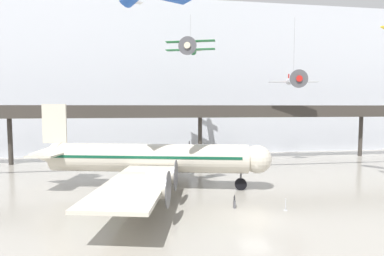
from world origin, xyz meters
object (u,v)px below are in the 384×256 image
(suspended_plane_silver_racer, at_px, (293,80))
(info_sign_pedestal, at_px, (234,203))
(stanchion_barrier, at_px, (286,207))
(airliner_silver_main, at_px, (148,158))
(suspended_plane_green_biplane, at_px, (191,47))

(suspended_plane_silver_racer, xyz_separation_m, info_sign_pedestal, (-15.47, -20.04, -12.92))
(suspended_plane_silver_racer, distance_m, stanchion_barrier, 27.41)
(airliner_silver_main, bearing_deg, info_sign_pedestal, -32.90)
(suspended_plane_silver_racer, height_order, info_sign_pedestal, suspended_plane_silver_racer)
(suspended_plane_green_biplane, bearing_deg, suspended_plane_silver_racer, 102.11)
(suspended_plane_silver_racer, bearing_deg, airliner_silver_main, -51.07)
(stanchion_barrier, bearing_deg, suspended_plane_green_biplane, 102.82)
(suspended_plane_silver_racer, relative_size, suspended_plane_green_biplane, 1.46)
(airliner_silver_main, distance_m, info_sign_pedestal, 11.25)
(airliner_silver_main, distance_m, suspended_plane_silver_racer, 28.09)
(suspended_plane_silver_racer, distance_m, suspended_plane_green_biplane, 17.29)
(airliner_silver_main, distance_m, stanchion_barrier, 15.24)
(suspended_plane_silver_racer, distance_m, info_sign_pedestal, 28.42)
(suspended_plane_silver_racer, xyz_separation_m, suspended_plane_green_biplane, (-16.44, 1.61, 5.09))
(suspended_plane_silver_racer, height_order, stanchion_barrier, suspended_plane_silver_racer)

